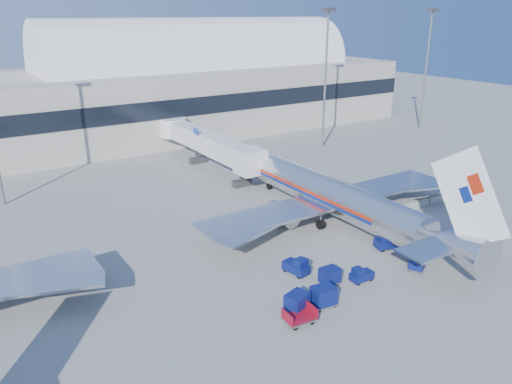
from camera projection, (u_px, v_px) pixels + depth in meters
ground at (284, 259)px, 46.98m from camera, size 260.00×260.00×0.00m
terminal at (16, 106)px, 81.59m from camera, size 170.00×28.15×21.00m
airliner_main at (334, 196)px, 54.66m from camera, size 32.00×37.26×12.07m
jetbridge_near at (203, 141)px, 73.83m from camera, size 4.40×27.50×6.25m
mast_east at (326, 59)px, 80.98m from camera, size 2.00×1.20×22.60m
mast_far_east at (428, 52)px, 93.79m from camera, size 2.00×1.20×22.60m
barrier_near at (400, 209)px, 57.62m from camera, size 3.00×0.55×0.90m
barrier_mid at (419, 204)px, 59.31m from camera, size 3.00×0.55×0.90m
barrier_far at (437, 198)px, 61.01m from camera, size 3.00×0.55×0.90m
tug_lead at (361, 275)px, 42.94m from camera, size 2.11×1.11×1.35m
tug_right at (387, 241)px, 48.84m from camera, size 2.85×1.99×1.69m
tug_left at (297, 266)px, 44.13m from camera, size 1.61×2.60×1.58m
cart_train_a at (330, 276)px, 42.44m from camera, size 1.75×1.38×1.48m
cart_train_b at (324, 296)px, 39.23m from camera, size 2.05×1.66×1.67m
cart_train_c at (297, 303)px, 38.36m from camera, size 2.18×1.88×1.64m
cart_solo_near at (417, 262)px, 44.80m from camera, size 2.07×1.90×1.48m
cart_solo_far at (440, 241)px, 48.77m from camera, size 1.99×1.72×1.49m
cart_open_red at (300, 318)px, 37.20m from camera, size 2.42×1.79×0.62m
ramp_worker at (464, 253)px, 46.39m from camera, size 0.68×0.64×1.56m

